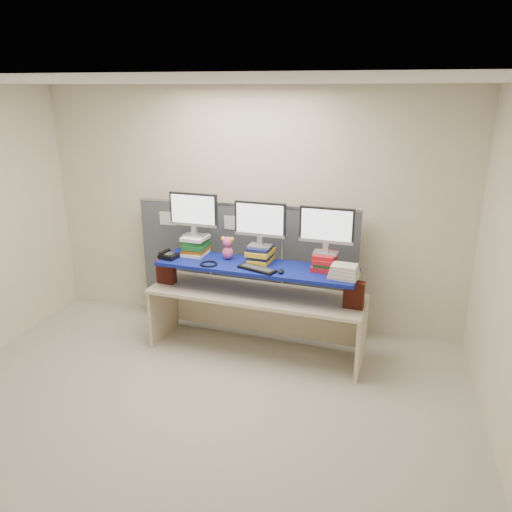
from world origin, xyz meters
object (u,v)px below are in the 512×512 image
(keyboard, at_px, (257,269))
(monitor_left, at_px, (194,212))
(monitor_right, at_px, (327,228))
(desk_phone, at_px, (168,255))
(monitor_center, at_px, (260,222))
(desk, at_px, (256,305))
(blue_board, at_px, (256,267))

(keyboard, bearing_deg, monitor_left, 179.57)
(monitor_right, bearing_deg, desk_phone, -172.96)
(keyboard, height_order, desk_phone, desk_phone)
(monitor_left, relative_size, keyboard, 1.28)
(keyboard, xyz_separation_m, desk_phone, (-1.03, 0.13, 0.02))
(monitor_center, xyz_separation_m, monitor_right, (0.69, -0.05, -0.00))
(monitor_center, bearing_deg, keyboard, -78.31)
(desk, relative_size, monitor_right, 4.27)
(desk, relative_size, monitor_left, 4.27)
(monitor_right, height_order, keyboard, monitor_right)
(monitor_left, bearing_deg, blue_board, -8.96)
(monitor_left, relative_size, monitor_right, 1.00)
(desk, height_order, monitor_right, monitor_right)
(monitor_center, relative_size, monitor_right, 1.00)
(blue_board, relative_size, monitor_left, 3.82)
(desk_phone, bearing_deg, monitor_center, 18.25)
(blue_board, bearing_deg, keyboard, -67.05)
(desk, relative_size, desk_phone, 10.99)
(keyboard, bearing_deg, blue_board, 130.01)
(blue_board, bearing_deg, desk, 4.28)
(blue_board, distance_m, monitor_left, 0.91)
(monitor_left, distance_m, desk_phone, 0.55)
(monitor_left, bearing_deg, monitor_center, 0.00)
(monitor_center, bearing_deg, monitor_right, 0.00)
(blue_board, distance_m, monitor_center, 0.47)
(monitor_center, height_order, desk_phone, monitor_center)
(monitor_left, xyz_separation_m, monitor_center, (0.76, -0.06, -0.04))
(blue_board, distance_m, desk_phone, 0.98)
(monitor_center, distance_m, desk_phone, 1.08)
(desk, bearing_deg, monitor_right, 9.61)
(desk, relative_size, monitor_center, 4.27)
(monitor_center, height_order, keyboard, monitor_center)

